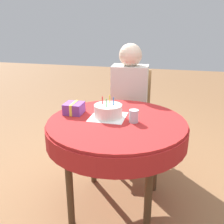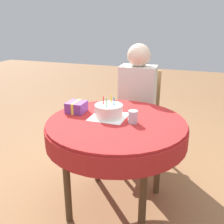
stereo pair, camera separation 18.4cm
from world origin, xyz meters
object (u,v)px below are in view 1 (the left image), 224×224
(chair, at_px, (130,113))
(person, at_px, (129,94))
(birthday_cake, at_px, (108,111))
(gift_box, at_px, (74,108))
(drinking_glass, at_px, (134,116))

(chair, bearing_deg, person, -90.00)
(birthday_cake, xyz_separation_m, gift_box, (-0.27, 0.01, -0.01))
(person, xyz_separation_m, birthday_cake, (-0.04, -0.68, 0.06))
(chair, relative_size, gift_box, 6.45)
(birthday_cake, distance_m, drinking_glass, 0.20)
(chair, relative_size, birthday_cake, 4.51)
(drinking_glass, distance_m, gift_box, 0.47)
(person, distance_m, drinking_glass, 0.76)
(drinking_glass, xyz_separation_m, gift_box, (-0.47, 0.07, -0.00))
(drinking_glass, bearing_deg, person, 102.19)
(drinking_glass, bearing_deg, birthday_cake, 164.58)
(person, height_order, drinking_glass, person)
(drinking_glass, height_order, gift_box, drinking_glass)
(chair, distance_m, person, 0.25)
(person, relative_size, birthday_cake, 5.87)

